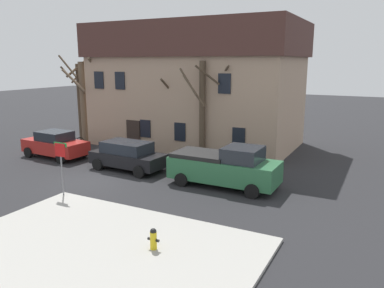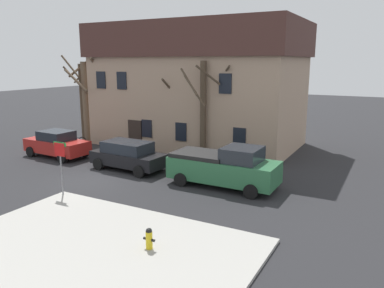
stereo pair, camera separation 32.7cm
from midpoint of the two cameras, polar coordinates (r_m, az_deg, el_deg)
name	(u,v)px [view 1 (the left image)]	position (r m, az deg, el deg)	size (l,w,h in m)	color
ground_plane	(92,181)	(20.62, -15.26, -5.34)	(120.00, 120.00, 0.00)	#262628
sidewalk_slab	(89,257)	(12.93, -15.97, -16.00)	(10.29, 7.99, 0.12)	#A8A59E
building_main	(197,84)	(28.29, 0.35, 8.96)	(14.82, 8.37, 8.74)	tan
tree_bare_near	(80,97)	(30.80, -16.77, 6.71)	(2.43, 2.47, 6.58)	#4C3D2D
tree_bare_mid	(83,99)	(29.93, -16.31, 6.48)	(2.50, 2.50, 6.41)	brown
tree_bare_far	(161,108)	(25.87, -5.05, 5.36)	(3.13, 2.79, 6.30)	#4C3D2D
tree_bare_end	(202,107)	(23.46, 1.16, 5.62)	(3.22, 3.23, 6.15)	#4C3D2D
car_red_sedan	(55,144)	(26.05, -20.21, -0.06)	(4.53, 2.22, 1.72)	#AD231E
car_black_wagon	(128,155)	(21.96, -10.03, -1.68)	(4.47, 2.26, 1.64)	black
pickup_truck_green	(225,166)	(18.83, 4.46, -3.39)	(5.43, 2.33, 2.09)	#2D6B42
fire_hydrant	(153,238)	(12.72, -6.57, -13.91)	(0.42, 0.22, 0.72)	gold
street_sign_pole	(61,159)	(18.07, -19.58, -2.16)	(0.76, 0.07, 2.56)	slate
bicycle_leaning	(75,141)	(29.25, -17.48, 0.42)	(1.75, 0.17, 1.03)	black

